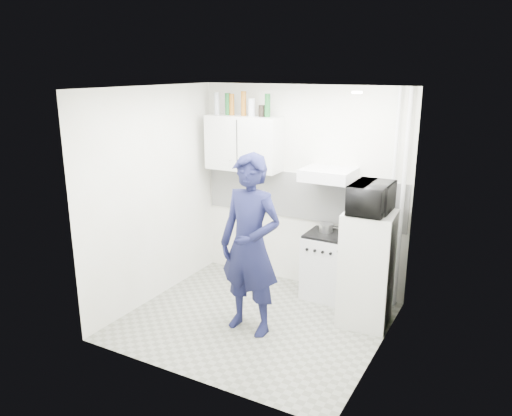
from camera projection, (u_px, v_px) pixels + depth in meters
The scene contains 24 objects.
floor at pixel (255, 321), 5.71m from camera, with size 2.80×2.80×0.00m, color gray.
ceiling at pixel (254, 88), 5.00m from camera, with size 2.80×2.80×0.00m, color white.
wall_back at pixel (301, 188), 6.41m from camera, with size 2.80×2.80×0.00m, color silver.
wall_left at pixel (153, 196), 6.01m from camera, with size 2.60×2.60×0.00m, color silver.
wall_right at pixel (384, 232), 4.71m from camera, with size 2.60×2.60×0.00m, color silver.
person at pixel (250, 245), 5.28m from camera, with size 0.72×0.47×1.96m, color #121435.
stove at pixel (326, 266), 6.23m from camera, with size 0.50×0.50×0.81m, color silver.
fridge at pixel (367, 269), 5.52m from camera, with size 0.54×0.54×1.30m, color silver.
stove_top at pixel (327, 234), 6.12m from camera, with size 0.48×0.48×0.03m, color black.
saucepan at pixel (326, 227), 6.18m from camera, with size 0.18×0.18×0.10m, color silver.
microwave at pixel (371, 198), 5.30m from camera, with size 0.39×0.58×0.32m, color black.
bottle_a at pixel (217, 104), 6.52m from camera, with size 0.07×0.07×0.28m, color #B2B7BC.
bottle_b at pixel (228, 104), 6.44m from camera, with size 0.07×0.07×0.28m, color #144C1E.
bottle_c at pixel (232, 104), 6.41m from camera, with size 0.07×0.07×0.27m, color brown.
bottle_d at pixel (244, 104), 6.32m from camera, with size 0.07×0.07×0.31m, color brown.
canister_a at pixel (252, 107), 6.28m from camera, with size 0.09×0.09×0.22m, color #B2B7BC.
canister_b at pixel (262, 111), 6.23m from camera, with size 0.08×0.08×0.14m, color black.
bottle_e at pixel (268, 105), 6.17m from camera, with size 0.07×0.07×0.29m, color #144C1E.
upper_cabinet at pixel (244, 143), 6.46m from camera, with size 1.00×0.35×0.70m, color silver.
range_hood at pixel (328, 175), 5.92m from camera, with size 0.60×0.50×0.14m, color silver.
backsplash at pixel (301, 196), 6.43m from camera, with size 2.74×0.03×0.60m, color white.
pipe_a at pixel (402, 202), 5.74m from camera, with size 0.05×0.05×2.60m, color silver.
pipe_b at pixel (392, 201), 5.80m from camera, with size 0.04×0.04×2.60m, color silver.
ceiling_spot_fixture at pixel (357, 92), 4.72m from camera, with size 0.10×0.10×0.02m, color white.
Camera 1 is at (2.49, -4.50, 2.80)m, focal length 35.00 mm.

